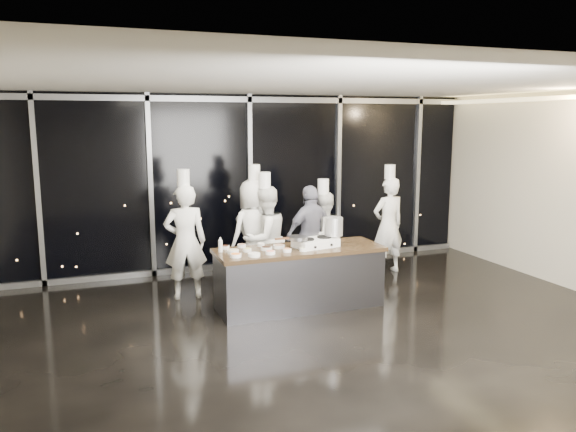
% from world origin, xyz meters
% --- Properties ---
extents(ground, '(9.00, 9.00, 0.00)m').
position_xyz_m(ground, '(0.00, 0.00, 0.00)').
color(ground, black).
rests_on(ground, ground).
extents(room_shell, '(9.02, 7.02, 3.21)m').
position_xyz_m(room_shell, '(0.18, 0.00, 2.25)').
color(room_shell, beige).
rests_on(room_shell, ground).
extents(window_wall, '(8.90, 0.11, 3.20)m').
position_xyz_m(window_wall, '(0.00, 3.43, 1.60)').
color(window_wall, black).
rests_on(window_wall, ground).
extents(demo_counter, '(2.46, 0.86, 0.90)m').
position_xyz_m(demo_counter, '(0.00, 0.90, 0.45)').
color(demo_counter, '#3C3B41').
rests_on(demo_counter, ground).
extents(stove, '(0.68, 0.50, 0.14)m').
position_xyz_m(stove, '(0.25, 0.89, 0.96)').
color(stove, white).
rests_on(stove, demo_counter).
extents(frying_pan, '(0.51, 0.33, 0.05)m').
position_xyz_m(frying_pan, '(-0.06, 0.83, 1.06)').
color(frying_pan, gray).
rests_on(frying_pan, stove).
extents(stock_pot, '(0.32, 0.32, 0.27)m').
position_xyz_m(stock_pot, '(0.56, 0.93, 1.18)').
color(stock_pot, silver).
rests_on(stock_pot, stove).
extents(prep_bowls, '(1.15, 0.74, 0.05)m').
position_xyz_m(prep_bowls, '(-0.60, 0.90, 0.93)').
color(prep_bowls, white).
rests_on(prep_bowls, demo_counter).
extents(squeeze_bottle, '(0.06, 0.06, 0.22)m').
position_xyz_m(squeeze_bottle, '(-1.14, 1.05, 1.00)').
color(squeeze_bottle, white).
rests_on(squeeze_bottle, demo_counter).
extents(chef_far_left, '(0.68, 0.48, 2.01)m').
position_xyz_m(chef_far_left, '(-1.48, 1.93, 0.91)').
color(chef_far_left, white).
rests_on(chef_far_left, ground).
extents(chef_left, '(1.02, 0.82, 2.03)m').
position_xyz_m(chef_left, '(-0.30, 2.13, 0.91)').
color(chef_left, white).
rests_on(chef_left, ground).
extents(chef_center, '(1.01, 0.91, 1.93)m').
position_xyz_m(chef_center, '(-0.21, 1.88, 0.86)').
color(chef_center, white).
rests_on(chef_center, ground).
extents(guest, '(1.04, 0.62, 1.67)m').
position_xyz_m(guest, '(0.65, 2.02, 0.83)').
color(guest, '#141537').
rests_on(guest, ground).
extents(chef_right, '(0.89, 0.79, 1.76)m').
position_xyz_m(chef_right, '(0.90, 2.10, 0.78)').
color(chef_right, white).
rests_on(chef_right, ground).
extents(chef_side, '(0.67, 0.47, 1.96)m').
position_xyz_m(chef_side, '(2.22, 2.17, 0.88)').
color(chef_side, white).
rests_on(chef_side, ground).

